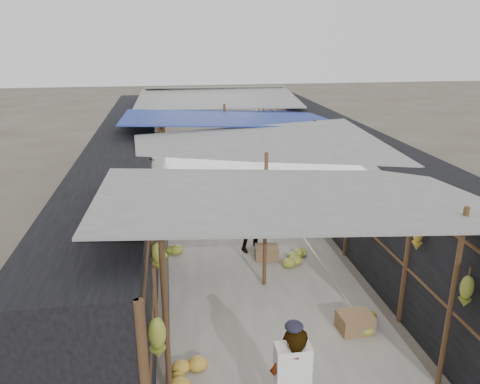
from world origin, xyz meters
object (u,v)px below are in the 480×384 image
vendor_elderly (292,383)px  vendor_seated (283,188)px  black_basin (298,208)px  shopper_blue (257,217)px  crate_near (355,323)px

vendor_elderly → vendor_seated: (1.81, 7.77, -0.27)m
black_basin → vendor_seated: 0.72m
shopper_blue → vendor_seated: shopper_blue is taller
crate_near → black_basin: size_ratio=0.97×
crate_near → shopper_blue: (-0.98, 3.22, 0.62)m
shopper_blue → vendor_seated: bearing=37.5°
vendor_elderly → vendor_seated: bearing=-113.6°
vendor_seated → black_basin: bearing=20.9°
crate_near → vendor_elderly: size_ratio=0.35×
black_basin → shopper_blue: size_ratio=0.35×
crate_near → vendor_seated: vendor_seated is taller
vendor_seated → vendor_elderly: bearing=-22.4°
crate_near → black_basin: (0.56, 5.41, -0.08)m
black_basin → shopper_blue: (-1.54, -2.19, 0.70)m
crate_near → shopper_blue: bearing=103.6°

